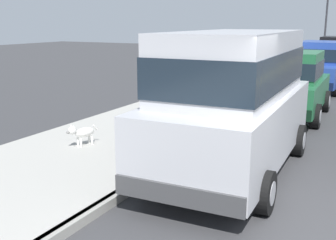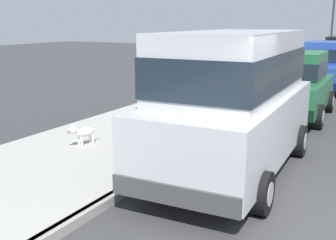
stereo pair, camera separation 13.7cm
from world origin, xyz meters
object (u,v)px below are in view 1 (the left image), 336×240
Objects in this scene: dog_white at (82,132)px; fire_hydrant at (216,107)px; car_green_hatchback at (291,83)px; street_lamp at (326,18)px; car_silver_van at (234,96)px; car_blue_sedan at (320,65)px.

dog_white is 1.00× the size of fire_hydrant.
car_green_hatchback is 0.87× the size of street_lamp.
car_silver_van is 6.81× the size of dog_white.
street_lamp reaches higher than car_silver_van.
fire_hydrant is at bearing -129.14° from car_green_hatchback.
car_green_hatchback reaches higher than dog_white.
fire_hydrant reaches higher than dog_white.
fire_hydrant is at bearing -90.31° from street_lamp.
car_green_hatchback is 5.61m from car_blue_sedan.
car_silver_van is 5.05m from car_green_hatchback.
car_blue_sedan is at bearing 74.30° from dog_white.
street_lamp reaches higher than dog_white.
car_silver_van is 3.65m from fire_hydrant.
fire_hydrant is 18.77m from street_lamp.
car_blue_sedan is at bearing 78.68° from fire_hydrant.
dog_white is (-3.10, -11.02, -0.55)m from car_blue_sedan.
car_blue_sedan is 7.64m from fire_hydrant.
car_green_hatchback is at bearing 60.05° from dog_white.
car_blue_sedan is 6.39× the size of dog_white.
car_blue_sedan reaches higher than dog_white.
street_lamp reaches higher than car_blue_sedan.
street_lamp is at bearing 94.82° from car_green_hatchback.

